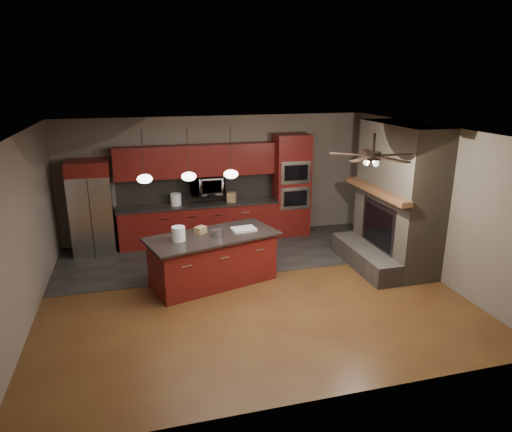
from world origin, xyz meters
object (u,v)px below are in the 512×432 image
object	(u,v)px
microwave	(207,185)
counter_bucket	(176,199)
cardboard_box	(200,230)
oven_tower	(291,185)
paint_tray	(244,229)
paint_can	(217,233)
kitchen_island	(213,259)
counter_box	(232,197)
refrigerator	(92,208)
white_bucket	(179,234)

from	to	relation	value
microwave	counter_bucket	bearing A→B (deg)	-175.96
cardboard_box	oven_tower	bearing A→B (deg)	-0.17
paint_tray	cardboard_box	size ratio (longest dim) A/B	2.19
cardboard_box	microwave	bearing A→B (deg)	37.19
microwave	paint_can	world-z (taller)	microwave
microwave	cardboard_box	bearing A→B (deg)	-102.42
cardboard_box	kitchen_island	bearing A→B (deg)	-80.72
microwave	counter_bucket	xyz separation A→B (m)	(-0.71, -0.05, -0.27)
counter_bucket	kitchen_island	bearing A→B (deg)	-79.13
paint_can	counter_box	size ratio (longest dim) A/B	0.86
paint_tray	counter_box	xyz separation A→B (m)	(0.21, 2.06, 0.07)
cardboard_box	counter_bucket	distance (m)	2.09
oven_tower	refrigerator	distance (m)	4.45
refrigerator	paint_can	bearing A→B (deg)	-44.85
refrigerator	paint_can	xyz separation A→B (m)	(2.26, -2.25, -0.01)
white_bucket	paint_tray	world-z (taller)	white_bucket
kitchen_island	paint_tray	bearing A→B (deg)	-4.32
counter_bucket	cardboard_box	bearing A→B (deg)	-83.40
microwave	white_bucket	bearing A→B (deg)	-110.21
refrigerator	microwave	bearing A→B (deg)	3.05
white_bucket	cardboard_box	xyz separation A→B (m)	(0.42, 0.28, -0.06)
microwave	counter_box	xyz separation A→B (m)	(0.54, -0.10, -0.29)
kitchen_island	counter_box	bearing A→B (deg)	53.28
counter_bucket	counter_box	bearing A→B (deg)	-2.30
microwave	refrigerator	size ratio (longest dim) A/B	0.37
paint_can	counter_bucket	distance (m)	2.38
microwave	refrigerator	world-z (taller)	refrigerator
white_bucket	paint_tray	distance (m)	1.24
paint_can	counter_box	world-z (taller)	counter_box
paint_can	cardboard_box	distance (m)	0.37
cardboard_box	paint_can	bearing A→B (deg)	-84.77
cardboard_box	counter_box	xyz separation A→B (m)	(1.01, 2.02, 0.03)
paint_can	paint_tray	bearing A→B (deg)	22.69
paint_tray	oven_tower	bearing A→B (deg)	45.60
counter_bucket	counter_box	xyz separation A→B (m)	(1.25, -0.05, -0.02)
refrigerator	white_bucket	distance (m)	2.77
refrigerator	counter_bucket	bearing A→B (deg)	2.65
microwave	paint_can	size ratio (longest dim) A/B	3.87
oven_tower	microwave	bearing A→B (deg)	178.34
oven_tower	kitchen_island	distance (m)	3.25
kitchen_island	white_bucket	world-z (taller)	white_bucket
oven_tower	counter_bucket	bearing A→B (deg)	179.84
white_bucket	counter_box	distance (m)	2.71
microwave	refrigerator	distance (m)	2.49
paint_can	counter_box	distance (m)	2.40
paint_tray	cardboard_box	distance (m)	0.79
oven_tower	counter_bucket	distance (m)	2.69
paint_can	white_bucket	bearing A→B (deg)	-177.94
counter_bucket	counter_box	distance (m)	1.25
white_bucket	paint_can	bearing A→B (deg)	2.06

